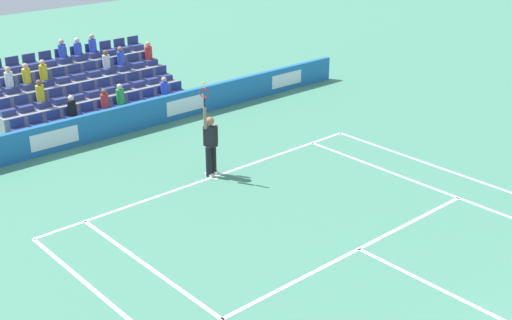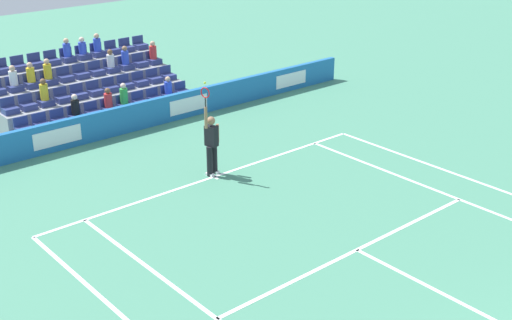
# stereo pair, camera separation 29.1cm
# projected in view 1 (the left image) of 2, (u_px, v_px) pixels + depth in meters

# --- Properties ---
(line_baseline) EXTENTS (10.97, 0.10, 0.01)m
(line_baseline) POSITION_uv_depth(u_px,v_px,m) (213.00, 177.00, 19.70)
(line_baseline) COLOR white
(line_baseline) RESTS_ON ground
(line_service) EXTENTS (8.23, 0.10, 0.01)m
(line_service) POSITION_uv_depth(u_px,v_px,m) (359.00, 249.00, 15.91)
(line_service) COLOR white
(line_service) RESTS_ON ground
(line_centre_service) EXTENTS (0.10, 6.40, 0.01)m
(line_centre_service) POSITION_uv_depth(u_px,v_px,m) (481.00, 309.00, 13.70)
(line_centre_service) COLOR white
(line_centre_service) RESTS_ON ground
(line_singles_sideline_right) EXTENTS (0.10, 11.89, 0.01)m
(line_singles_sideline_right) POSITION_uv_depth(u_px,v_px,m) (473.00, 203.00, 18.11)
(line_singles_sideline_right) COLOR white
(line_singles_sideline_right) RESTS_ON ground
(line_doubles_sideline_right) EXTENTS (0.10, 11.89, 0.01)m
(line_doubles_sideline_right) POSITION_uv_depth(u_px,v_px,m) (500.00, 189.00, 18.95)
(line_doubles_sideline_right) COLOR white
(line_doubles_sideline_right) RESTS_ON ground
(line_centre_mark) EXTENTS (0.10, 0.20, 0.01)m
(line_centre_mark) POSITION_uv_depth(u_px,v_px,m) (215.00, 178.00, 19.63)
(line_centre_mark) COLOR white
(line_centre_mark) RESTS_ON ground
(sponsor_barrier) EXTENTS (20.14, 0.22, 0.95)m
(sponsor_barrier) POSITION_uv_depth(u_px,v_px,m) (123.00, 120.00, 22.88)
(sponsor_barrier) COLOR #1E66AD
(sponsor_barrier) RESTS_ON ground
(tennis_player) EXTENTS (0.54, 0.41, 2.85)m
(tennis_player) POSITION_uv_depth(u_px,v_px,m) (210.00, 143.00, 19.47)
(tennis_player) COLOR black
(tennis_player) RESTS_ON ground
(stadium_stand) EXTENTS (6.82, 3.80, 2.58)m
(stadium_stand) POSITION_uv_depth(u_px,v_px,m) (80.00, 94.00, 24.82)
(stadium_stand) COLOR gray
(stadium_stand) RESTS_ON ground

